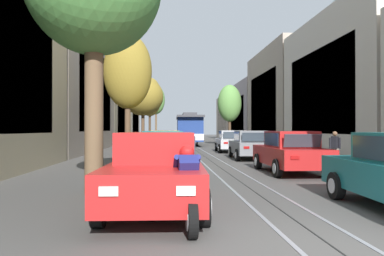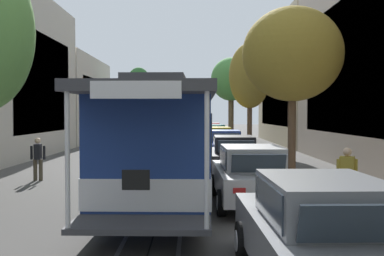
{
  "view_description": "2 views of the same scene",
  "coord_description": "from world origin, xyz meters",
  "px_view_note": "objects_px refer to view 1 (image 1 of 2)",
  "views": [
    {
      "loc": [
        -2.32,
        -4.37,
        1.64
      ],
      "look_at": [
        -0.17,
        25.58,
        1.78
      ],
      "focal_mm": 33.35,
      "sensor_mm": 36.0,
      "label": 1
    },
    {
      "loc": [
        -0.77,
        44.06,
        2.44
      ],
      "look_at": [
        -0.77,
        4.82,
        1.19
      ],
      "focal_mm": 42.2,
      "sensor_mm": 36.0,
      "label": 2
    }
  ],
  "objects_px": {
    "parked_car_red_second_right": "(290,152)",
    "pedestrian_on_left_pavement": "(245,138)",
    "street_tree_kerb_left_mid": "(143,97)",
    "street_tree_kerb_right_second": "(230,104)",
    "parked_car_teal_second_left": "(162,152)",
    "parked_car_silver_sixth_left": "(166,138)",
    "parked_car_red_near_left": "(157,170)",
    "parked_car_silver_fourth_right": "(230,141)",
    "street_tree_kerb_left_second": "(128,72)",
    "parked_car_yellow_mid_left": "(164,145)",
    "street_tree_kerb_left_far": "(156,100)",
    "parked_car_blue_fourth_left": "(164,142)",
    "cable_car_trolley": "(189,129)",
    "motorcycle_with_rider": "(188,188)",
    "parked_car_grey_far_left": "(165,137)",
    "pedestrian_crossing_far": "(142,137)",
    "parked_car_grey_mid_right": "(250,145)",
    "street_tree_kerb_left_fourth": "(150,97)",
    "pedestrian_on_right_pavement": "(335,146)",
    "parked_car_black_fifth_left": "(166,139)"
  },
  "relations": [
    {
      "from": "street_tree_kerb_left_fourth",
      "to": "pedestrian_on_right_pavement",
      "type": "height_order",
      "value": "street_tree_kerb_left_fourth"
    },
    {
      "from": "parked_car_red_second_right",
      "to": "street_tree_kerb_left_mid",
      "type": "bearing_deg",
      "value": 109.76
    },
    {
      "from": "street_tree_kerb_left_fourth",
      "to": "street_tree_kerb_left_far",
      "type": "height_order",
      "value": "street_tree_kerb_left_far"
    },
    {
      "from": "parked_car_grey_far_left",
      "to": "parked_car_grey_mid_right",
      "type": "bearing_deg",
      "value": -78.04
    },
    {
      "from": "parked_car_red_second_right",
      "to": "pedestrian_on_left_pavement",
      "type": "distance_m",
      "value": 19.06
    },
    {
      "from": "parked_car_silver_fourth_right",
      "to": "street_tree_kerb_left_mid",
      "type": "distance_m",
      "value": 9.93
    },
    {
      "from": "parked_car_grey_mid_right",
      "to": "street_tree_kerb_left_far",
      "type": "xyz_separation_m",
      "value": [
        -6.29,
        37.64,
        5.56
      ]
    },
    {
      "from": "street_tree_kerb_left_second",
      "to": "parked_car_grey_far_left",
      "type": "bearing_deg",
      "value": 85.15
    },
    {
      "from": "parked_car_yellow_mid_left",
      "to": "street_tree_kerb_left_mid",
      "type": "bearing_deg",
      "value": 98.99
    },
    {
      "from": "parked_car_red_second_right",
      "to": "street_tree_kerb_left_second",
      "type": "height_order",
      "value": "street_tree_kerb_left_second"
    },
    {
      "from": "parked_car_yellow_mid_left",
      "to": "street_tree_kerb_left_far",
      "type": "xyz_separation_m",
      "value": [
        -1.56,
        37.75,
        5.56
      ]
    },
    {
      "from": "parked_car_silver_fourth_right",
      "to": "street_tree_kerb_left_second",
      "type": "bearing_deg",
      "value": -138.35
    },
    {
      "from": "parked_car_teal_second_left",
      "to": "street_tree_kerb_left_second",
      "type": "height_order",
      "value": "street_tree_kerb_left_second"
    },
    {
      "from": "parked_car_black_fifth_left",
      "to": "pedestrian_crossing_far",
      "type": "bearing_deg",
      "value": 112.54
    },
    {
      "from": "parked_car_red_near_left",
      "to": "parked_car_red_second_right",
      "type": "xyz_separation_m",
      "value": [
        4.86,
        5.79,
        0.0
      ]
    },
    {
      "from": "street_tree_kerb_left_mid",
      "to": "pedestrian_crossing_far",
      "type": "xyz_separation_m",
      "value": [
        -0.38,
        4.78,
        -3.7
      ]
    },
    {
      "from": "parked_car_silver_sixth_left",
      "to": "parked_car_red_second_right",
      "type": "distance_m",
      "value": 23.74
    },
    {
      "from": "parked_car_black_fifth_left",
      "to": "pedestrian_on_left_pavement",
      "type": "relative_size",
      "value": 2.8
    },
    {
      "from": "parked_car_red_near_left",
      "to": "parked_car_blue_fourth_left",
      "type": "bearing_deg",
      "value": 89.89
    },
    {
      "from": "parked_car_grey_mid_right",
      "to": "street_tree_kerb_right_second",
      "type": "xyz_separation_m",
      "value": [
        2.06,
        17.87,
        3.61
      ]
    },
    {
      "from": "parked_car_silver_sixth_left",
      "to": "parked_car_grey_far_left",
      "type": "distance_m",
      "value": 5.88
    },
    {
      "from": "parked_car_grey_far_left",
      "to": "motorcycle_with_rider",
      "type": "distance_m",
      "value": 36.3
    },
    {
      "from": "street_tree_kerb_left_far",
      "to": "parked_car_grey_far_left",
      "type": "bearing_deg",
      "value": -84.39
    },
    {
      "from": "street_tree_kerb_left_fourth",
      "to": "motorcycle_with_rider",
      "type": "distance_m",
      "value": 38.46
    },
    {
      "from": "street_tree_kerb_left_far",
      "to": "pedestrian_on_left_pavement",
      "type": "xyz_separation_m",
      "value": [
        8.83,
        -25.08,
        -5.47
      ]
    },
    {
      "from": "street_tree_kerb_left_fourth",
      "to": "pedestrian_on_right_pavement",
      "type": "xyz_separation_m",
      "value": [
        9.72,
        -28.35,
        -4.76
      ]
    },
    {
      "from": "parked_car_black_fifth_left",
      "to": "pedestrian_on_right_pavement",
      "type": "distance_m",
      "value": 17.1
    },
    {
      "from": "street_tree_kerb_left_mid",
      "to": "street_tree_kerb_right_second",
      "type": "distance_m",
      "value": 10.3
    },
    {
      "from": "parked_car_teal_second_left",
      "to": "parked_car_black_fifth_left",
      "type": "relative_size",
      "value": 1.0
    },
    {
      "from": "parked_car_teal_second_left",
      "to": "parked_car_silver_sixth_left",
      "type": "xyz_separation_m",
      "value": [
        0.15,
        22.76,
        0.0
      ]
    },
    {
      "from": "parked_car_red_near_left",
      "to": "pedestrian_on_left_pavement",
      "type": "relative_size",
      "value": 2.81
    },
    {
      "from": "street_tree_kerb_left_second",
      "to": "parked_car_grey_mid_right",
      "type": "bearing_deg",
      "value": -1.96
    },
    {
      "from": "parked_car_red_near_left",
      "to": "parked_car_yellow_mid_left",
      "type": "relative_size",
      "value": 1.0
    },
    {
      "from": "parked_car_blue_fourth_left",
      "to": "street_tree_kerb_left_fourth",
      "type": "distance_m",
      "value": 19.76
    },
    {
      "from": "parked_car_teal_second_left",
      "to": "parked_car_grey_far_left",
      "type": "height_order",
      "value": "same"
    },
    {
      "from": "parked_car_blue_fourth_left",
      "to": "parked_car_red_second_right",
      "type": "height_order",
      "value": "same"
    },
    {
      "from": "parked_car_silver_sixth_left",
      "to": "parked_car_grey_far_left",
      "type": "height_order",
      "value": "same"
    },
    {
      "from": "parked_car_red_near_left",
      "to": "street_tree_kerb_left_fourth",
      "type": "relative_size",
      "value": 0.55
    },
    {
      "from": "parked_car_blue_fourth_left",
      "to": "parked_car_silver_fourth_right",
      "type": "xyz_separation_m",
      "value": [
        4.81,
        0.75,
        0.0
      ]
    },
    {
      "from": "parked_car_yellow_mid_left",
      "to": "street_tree_kerb_left_far",
      "type": "bearing_deg",
      "value": 92.36
    },
    {
      "from": "parked_car_yellow_mid_left",
      "to": "parked_car_silver_sixth_left",
      "type": "relative_size",
      "value": 1.01
    },
    {
      "from": "parked_car_silver_sixth_left",
      "to": "cable_car_trolley",
      "type": "relative_size",
      "value": 0.48
    },
    {
      "from": "parked_car_red_second_right",
      "to": "street_tree_kerb_right_second",
      "type": "bearing_deg",
      "value": 85.22
    },
    {
      "from": "parked_car_red_near_left",
      "to": "street_tree_kerb_right_second",
      "type": "xyz_separation_m",
      "value": [
        6.89,
        29.99,
        3.61
      ]
    },
    {
      "from": "motorcycle_with_rider",
      "to": "pedestrian_crossing_far",
      "type": "bearing_deg",
      "value": 95.27
    },
    {
      "from": "street_tree_kerb_left_fourth",
      "to": "pedestrian_on_right_pavement",
      "type": "distance_m",
      "value": 30.35
    },
    {
      "from": "parked_car_teal_second_left",
      "to": "parked_car_silver_sixth_left",
      "type": "bearing_deg",
      "value": 89.63
    },
    {
      "from": "street_tree_kerb_left_second",
      "to": "motorcycle_with_rider",
      "type": "xyz_separation_m",
      "value": [
        2.48,
        -13.72,
        -4.16
      ]
    },
    {
      "from": "parked_car_blue_fourth_left",
      "to": "parked_car_grey_far_left",
      "type": "distance_m",
      "value": 17.31
    },
    {
      "from": "parked_car_silver_fourth_right",
      "to": "motorcycle_with_rider",
      "type": "height_order",
      "value": "parked_car_silver_fourth_right"
    }
  ]
}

